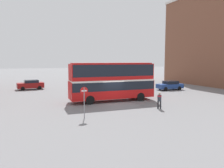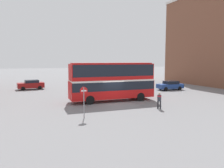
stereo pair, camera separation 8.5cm
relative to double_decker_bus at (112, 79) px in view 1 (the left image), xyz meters
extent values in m
plane|color=slate|center=(-0.34, -1.67, -2.60)|extent=(240.00, 240.00, 0.00)
cube|color=red|center=(0.00, 0.00, -1.16)|extent=(10.13, 3.00, 2.04)
cube|color=red|center=(0.00, 0.00, 0.85)|extent=(9.97, 2.92, 1.98)
cube|color=black|center=(0.00, 0.00, -0.70)|extent=(10.03, 3.03, 1.00)
cube|color=black|center=(0.00, 0.00, 1.09)|extent=(9.82, 2.94, 1.35)
cube|color=silver|center=(0.00, 0.00, -0.11)|extent=(10.03, 3.02, 0.20)
cube|color=#A91111|center=(0.00, 0.00, 1.89)|extent=(9.51, 2.72, 0.10)
cylinder|color=black|center=(3.26, 0.96, -2.10)|extent=(1.02, 0.35, 1.01)
cylinder|color=black|center=(3.14, -1.28, -2.10)|extent=(1.02, 0.35, 1.01)
cylinder|color=black|center=(-2.95, 1.27, -2.10)|extent=(1.02, 0.35, 1.01)
cylinder|color=black|center=(-3.06, -0.97, -2.10)|extent=(1.02, 0.35, 1.01)
cylinder|color=#232328|center=(2.71, -5.94, -2.20)|extent=(0.15, 0.15, 0.80)
cylinder|color=#232328|center=(2.57, -5.73, -2.20)|extent=(0.15, 0.15, 0.80)
cylinder|color=#2D333D|center=(2.64, -5.83, -1.49)|extent=(0.53, 0.53, 0.63)
cylinder|color=#B2232D|center=(2.64, -5.83, -1.28)|extent=(0.56, 0.56, 0.14)
sphere|color=#D8A884|center=(2.64, -5.83, -1.06)|extent=(0.22, 0.22, 0.22)
cube|color=maroon|center=(-8.43, 15.02, -1.91)|extent=(4.31, 2.23, 0.85)
cube|color=black|center=(-8.26, 15.04, -1.26)|extent=(2.30, 1.88, 0.46)
cylinder|color=black|center=(-9.64, 14.06, -2.29)|extent=(0.65, 0.27, 0.63)
cylinder|color=black|center=(-9.79, 15.77, -2.29)|extent=(0.65, 0.27, 0.63)
cylinder|color=black|center=(-7.07, 14.27, -2.29)|extent=(0.65, 0.27, 0.63)
cylinder|color=black|center=(-7.21, 15.98, -2.29)|extent=(0.65, 0.27, 0.63)
cube|color=silver|center=(9.37, 12.22, -1.95)|extent=(4.78, 2.37, 0.74)
cube|color=black|center=(9.55, 12.19, -1.33)|extent=(2.58, 1.88, 0.50)
cylinder|color=black|center=(7.86, 11.67, -2.26)|extent=(0.70, 0.32, 0.68)
cylinder|color=black|center=(8.08, 13.19, -2.26)|extent=(0.70, 0.32, 0.68)
cylinder|color=black|center=(10.66, 11.25, -2.26)|extent=(0.70, 0.32, 0.68)
cylinder|color=black|center=(10.89, 12.77, -2.26)|extent=(0.70, 0.32, 0.68)
cube|color=navy|center=(12.66, 5.41, -1.97)|extent=(4.34, 2.12, 0.73)
cube|color=black|center=(12.83, 5.39, -1.36)|extent=(2.31, 1.79, 0.49)
cylinder|color=black|center=(11.30, 4.69, -2.28)|extent=(0.65, 0.27, 0.64)
cylinder|color=black|center=(11.42, 6.32, -2.28)|extent=(0.65, 0.27, 0.64)
cylinder|color=black|center=(13.90, 4.49, -2.28)|extent=(0.65, 0.27, 0.64)
cylinder|color=black|center=(14.03, 6.12, -2.28)|extent=(0.65, 0.27, 0.64)
cylinder|color=gray|center=(-5.18, -6.17, -1.30)|extent=(0.08, 0.08, 2.61)
cylinder|color=red|center=(-5.18, -6.17, -0.29)|extent=(0.66, 0.03, 0.66)
cube|color=white|center=(-5.18, -6.17, -0.29)|extent=(0.46, 0.04, 0.11)
camera|label=1|loc=(-10.12, -23.66, 2.23)|focal=35.00mm
camera|label=2|loc=(-10.05, -23.69, 2.23)|focal=35.00mm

